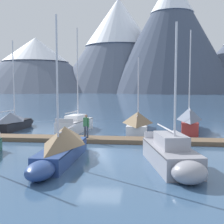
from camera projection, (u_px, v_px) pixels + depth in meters
The scene contains 12 objects.
ground_plane at pixel (100, 154), 17.60m from camera, with size 700.00×700.00×0.00m, color #38567A.
mountain_west_summit at pixel (36, 64), 193.39m from camera, with size 91.38×91.38×35.20m.
mountain_central_massif at pixel (118, 43), 194.77m from camera, with size 81.38×81.38×60.89m.
mountain_shoulder_ridge at pixel (172, 34), 172.34m from camera, with size 74.79×74.79×66.97m.
dock at pixel (109, 140), 21.54m from camera, with size 21.85×1.96×0.30m.
sailboat_nearest_berth at pixel (14, 121), 27.62m from camera, with size 2.00×6.17×8.19m.
sailboat_mid_dock_port at pixel (77, 124), 26.93m from camera, with size 2.45×5.89×9.23m.
sailboat_mid_dock_starboard at pixel (61, 146), 15.84m from camera, with size 1.70×7.32×7.59m.
sailboat_far_berth at pixel (138, 122), 26.76m from camera, with size 1.97×7.14×6.63m.
sailboat_outer_slip at pixel (172, 155), 14.58m from camera, with size 2.84×6.38×7.02m.
sailboat_end_of_dock at pixel (189, 120), 26.58m from camera, with size 2.12×7.20×9.07m.
person_on_dock at pixel (86, 125), 21.47m from camera, with size 0.50×0.40×1.69m.
Camera 1 is at (2.65, -17.12, 4.05)m, focal length 47.63 mm.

